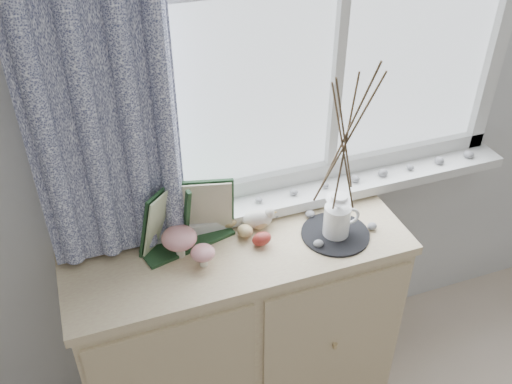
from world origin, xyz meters
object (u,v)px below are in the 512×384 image
(twig_pitcher, at_px, (346,137))
(botanical_book, at_px, (188,219))
(sideboard, at_px, (240,328))
(toadstool_cluster, at_px, (185,242))

(twig_pitcher, bearing_deg, botanical_book, 178.54)
(sideboard, bearing_deg, toadstool_cluster, 178.98)
(botanical_book, relative_size, toadstool_cluster, 2.22)
(botanical_book, xyz_separation_m, toadstool_cluster, (-0.02, -0.04, -0.06))
(sideboard, distance_m, botanical_book, 0.58)
(botanical_book, bearing_deg, sideboard, -29.13)
(toadstool_cluster, bearing_deg, twig_pitcher, -6.73)
(toadstool_cluster, xyz_separation_m, twig_pitcher, (0.52, -0.06, 0.33))
(toadstool_cluster, height_order, twig_pitcher, twig_pitcher)
(sideboard, relative_size, toadstool_cluster, 7.04)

